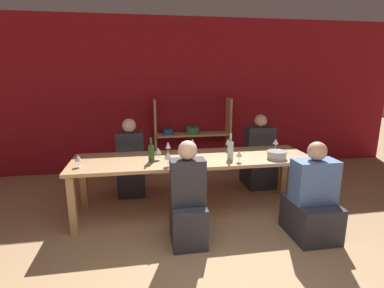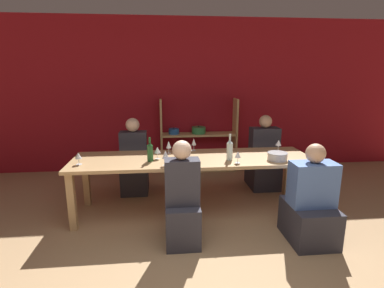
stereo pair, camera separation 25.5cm
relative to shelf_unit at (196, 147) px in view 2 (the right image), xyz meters
The scene contains 19 objects.
wall_back_red 0.99m from the shelf_unit, 150.12° to the left, with size 8.80×0.06×2.70m.
shelf_unit is the anchor object (origin of this frame).
dining_table 1.70m from the shelf_unit, 98.05° to the right, with size 2.97×0.84×0.72m.
mixing_bowl 2.06m from the shelf_unit, 67.73° to the right, with size 0.25×0.25×0.09m.
wine_bottle_green 1.97m from the shelf_unit, 113.16° to the right, with size 0.07×0.07×0.29m.
wine_bottle_dark 1.87m from the shelf_unit, 83.82° to the right, with size 0.08×0.08×0.32m.
wine_glass_red_a 1.86m from the shelf_unit, 111.78° to the right, with size 0.08×0.08×0.15m.
wine_glass_red_b 1.50m from the shelf_unit, 78.78° to the right, with size 0.07×0.07×0.17m.
wine_glass_white_a 2.45m from the shelf_unit, 130.70° to the right, with size 0.08×0.08×0.14m.
wine_glass_white_b 2.09m from the shelf_unit, 106.43° to the right, with size 0.08×0.08×0.18m.
wine_glass_red_c 1.40m from the shelf_unit, 98.01° to the right, with size 0.06×0.06×0.17m.
wine_glass_white_c 1.77m from the shelf_unit, 99.44° to the right, with size 0.07×0.07×0.17m.
wine_glass_red_d 1.81m from the shelf_unit, 58.20° to the right, with size 0.08×0.08×0.16m.
wine_glass_white_d 1.58m from the shelf_unit, 110.28° to the right, with size 0.07×0.07×0.16m.
wine_glass_empty_a 2.01m from the shelf_unit, 82.39° to the right, with size 0.07×0.07×0.14m.
person_near_a 2.43m from the shelf_unit, 99.99° to the right, with size 0.35×0.44×1.11m.
person_far_a 1.38m from the shelf_unit, 138.49° to the right, with size 0.39×0.49×1.12m.
person_near_b 2.65m from the shelf_unit, 69.51° to the right, with size 0.46×0.57×1.06m.
person_far_b 1.32m from the shelf_unit, 43.89° to the right, with size 0.43×0.54×1.14m.
Camera 2 is at (-0.26, -1.62, 1.76)m, focal length 28.00 mm.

